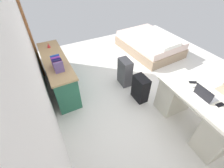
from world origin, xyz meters
The scene contains 14 objects.
ground_plane centered at (0.00, 0.00, 0.00)m, with size 5.87×5.87×0.00m, color silver.
wall_back centered at (0.00, 2.10, 1.32)m, with size 4.87×0.10×2.64m, color white.
door_wooden centered at (1.88, 2.02, 1.02)m, with size 0.88×0.05×2.04m, color brown.
desk centered at (-1.39, -0.14, 0.40)m, with size 1.47×0.73×0.76m.
credenza centered at (0.83, 1.72, 0.39)m, with size 1.80×0.48×0.79m.
bed centered at (1.25, -1.24, 0.24)m, with size 1.97×1.50×0.58m.
suitcase_black centered at (-0.38, 0.29, 0.29)m, with size 0.36×0.22×0.58m, color black.
suitcase_spare_grey centered at (0.23, 0.31, 0.33)m, with size 0.36×0.22×0.66m, color #4C4C51.
laptop centered at (-1.40, -0.14, 0.81)m, with size 0.32×0.24×0.21m.
computer_mouse centered at (-1.14, -0.20, 0.77)m, with size 0.06×0.10×0.03m, color white.
cell_phone_near_laptop centered at (-1.63, -0.22, 0.76)m, with size 0.07×0.14×0.01m, color black.
cell_phone_by_mouse centered at (-1.07, -0.28, 0.76)m, with size 0.07×0.14×0.01m, color black.
book_row centered at (0.43, 1.72, 0.89)m, with size 0.35×0.17×0.23m.
figurine_small centered at (1.38, 1.72, 0.84)m, with size 0.08×0.08×0.11m, color red.
Camera 1 is at (-2.25, 1.95, 2.54)m, focal length 24.93 mm.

